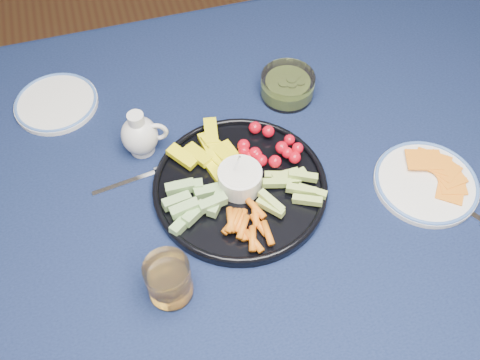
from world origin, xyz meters
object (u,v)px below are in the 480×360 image
object	(u,v)px
creamer_pitcher	(140,135)
pickle_bowl	(287,87)
cheese_plate	(427,182)
crudite_platter	(239,185)
side_plate_extra	(56,103)
juice_tumbler	(169,281)
dining_table	(226,209)

from	to	relation	value
creamer_pitcher	pickle_bowl	xyz separation A→B (m)	(0.33, 0.06, -0.02)
cheese_plate	pickle_bowl	bearing A→B (deg)	120.12
crudite_platter	pickle_bowl	size ratio (longest dim) A/B	2.87
creamer_pitcher	side_plate_extra	bearing A→B (deg)	132.11
cheese_plate	juice_tumbler	bearing A→B (deg)	-171.70
juice_tumbler	dining_table	bearing A→B (deg)	51.56
creamer_pitcher	pickle_bowl	distance (m)	0.33
creamer_pitcher	juice_tumbler	bearing A→B (deg)	-92.00
crudite_platter	cheese_plate	size ratio (longest dim) A/B	1.67
creamer_pitcher	side_plate_extra	size ratio (longest dim) A/B	0.58
pickle_bowl	cheese_plate	bearing A→B (deg)	-59.88
juice_tumbler	pickle_bowl	bearing A→B (deg)	48.11
pickle_bowl	side_plate_extra	size ratio (longest dim) A/B	0.65
crudite_platter	creamer_pitcher	size ratio (longest dim) A/B	3.26
crudite_platter	side_plate_extra	xyz separation A→B (m)	(-0.31, 0.32, -0.01)
crudite_platter	side_plate_extra	world-z (taller)	crudite_platter
crudite_platter	juice_tumbler	bearing A→B (deg)	-135.57
dining_table	side_plate_extra	bearing A→B (deg)	133.62
pickle_bowl	side_plate_extra	xyz separation A→B (m)	(-0.48, 0.11, -0.02)
dining_table	cheese_plate	world-z (taller)	cheese_plate
crudite_platter	pickle_bowl	distance (m)	0.27
dining_table	creamer_pitcher	size ratio (longest dim) A/B	16.47
pickle_bowl	cheese_plate	xyz separation A→B (m)	(0.18, -0.30, -0.01)
cheese_plate	dining_table	bearing A→B (deg)	163.57
cheese_plate	creamer_pitcher	bearing A→B (deg)	154.40
creamer_pitcher	cheese_plate	distance (m)	0.56
juice_tumbler	cheese_plate	bearing A→B (deg)	8.30
creamer_pitcher	cheese_plate	bearing A→B (deg)	-25.60
dining_table	cheese_plate	distance (m)	0.40
dining_table	juice_tumbler	bearing A→B (deg)	-128.44
dining_table	side_plate_extra	size ratio (longest dim) A/B	9.48
creamer_pitcher	pickle_bowl	size ratio (longest dim) A/B	0.88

